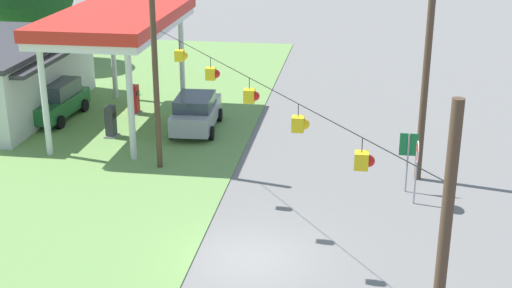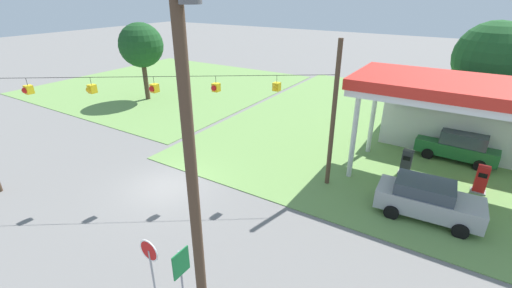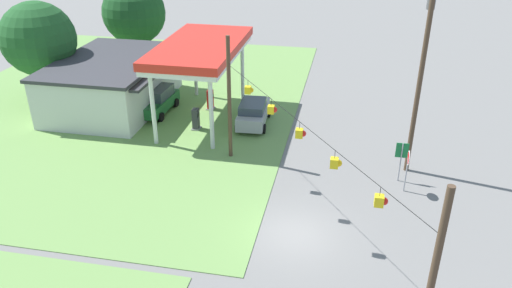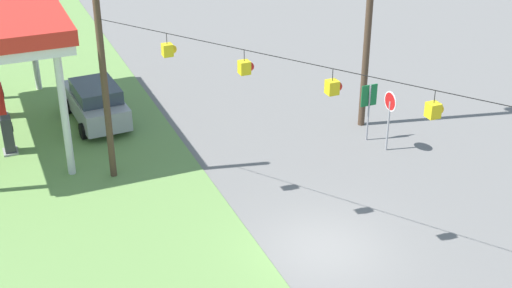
# 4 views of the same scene
# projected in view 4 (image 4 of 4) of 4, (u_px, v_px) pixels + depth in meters

# --- Properties ---
(ground_plane) EXTENTS (160.00, 160.00, 0.00)m
(ground_plane) POSITION_uv_depth(u_px,v_px,m) (324.00, 250.00, 22.27)
(ground_plane) COLOR slate
(fuel_pump_near) EXTENTS (0.71, 0.56, 1.54)m
(fuel_pump_near) POSITION_uv_depth(u_px,v_px,m) (8.00, 137.00, 27.76)
(fuel_pump_near) COLOR gray
(fuel_pump_near) RESTS_ON ground
(fuel_pump_far) EXTENTS (0.71, 0.56, 1.54)m
(fuel_pump_far) POSITION_uv_depth(u_px,v_px,m) (0.00, 102.00, 30.77)
(fuel_pump_far) COLOR gray
(fuel_pump_far) RESTS_ON ground
(car_at_pumps_front) EXTENTS (4.62, 2.29, 1.81)m
(car_at_pumps_front) POSITION_uv_depth(u_px,v_px,m) (96.00, 102.00, 30.26)
(car_at_pumps_front) COLOR #9E9EA3
(car_at_pumps_front) RESTS_ON ground
(stop_sign_roadside) EXTENTS (0.80, 0.08, 2.50)m
(stop_sign_roadside) POSITION_uv_depth(u_px,v_px,m) (390.00, 108.00, 27.53)
(stop_sign_roadside) COLOR #99999E
(stop_sign_roadside) RESTS_ON ground
(route_sign) EXTENTS (0.10, 0.70, 2.40)m
(route_sign) POSITION_uv_depth(u_px,v_px,m) (369.00, 101.00, 28.41)
(route_sign) COLOR gray
(route_sign) RESTS_ON ground
(signal_span_gantry) EXTENTS (14.61, 10.24, 7.72)m
(signal_span_gantry) POSITION_uv_depth(u_px,v_px,m) (331.00, 125.00, 20.33)
(signal_span_gantry) COLOR #4C3828
(signal_span_gantry) RESTS_ON ground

